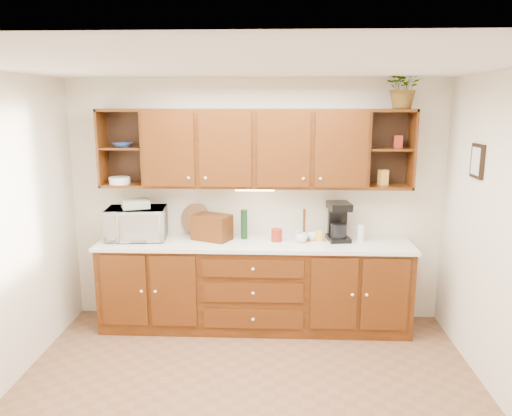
# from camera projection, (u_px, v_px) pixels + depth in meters

# --- Properties ---
(floor) EXTENTS (4.00, 4.00, 0.00)m
(floor) POSITION_uv_depth(u_px,v_px,m) (246.00, 406.00, 3.95)
(floor) COLOR brown
(floor) RESTS_ON ground
(ceiling) EXTENTS (4.00, 4.00, 0.00)m
(ceiling) POSITION_uv_depth(u_px,v_px,m) (245.00, 66.00, 3.41)
(ceiling) COLOR white
(ceiling) RESTS_ON back_wall
(back_wall) EXTENTS (4.00, 0.00, 4.00)m
(back_wall) POSITION_uv_depth(u_px,v_px,m) (256.00, 202.00, 5.39)
(back_wall) COLOR silver
(back_wall) RESTS_ON floor
(base_cabinets) EXTENTS (3.20, 0.60, 0.90)m
(base_cabinets) POSITION_uv_depth(u_px,v_px,m) (255.00, 286.00, 5.27)
(base_cabinets) COLOR #331805
(base_cabinets) RESTS_ON floor
(countertop) EXTENTS (3.24, 0.64, 0.04)m
(countertop) POSITION_uv_depth(u_px,v_px,m) (254.00, 243.00, 5.17)
(countertop) COLOR white
(countertop) RESTS_ON base_cabinets
(upper_cabinets) EXTENTS (3.20, 0.33, 0.80)m
(upper_cabinets) POSITION_uv_depth(u_px,v_px,m) (256.00, 148.00, 5.11)
(upper_cabinets) COLOR #331805
(upper_cabinets) RESTS_ON back_wall
(undercabinet_light) EXTENTS (0.40, 0.05, 0.02)m
(undercabinet_light) POSITION_uv_depth(u_px,v_px,m) (255.00, 190.00, 5.14)
(undercabinet_light) COLOR white
(undercabinet_light) RESTS_ON upper_cabinets
(framed_picture) EXTENTS (0.03, 0.24, 0.30)m
(framed_picture) POSITION_uv_depth(u_px,v_px,m) (477.00, 161.00, 4.36)
(framed_picture) COLOR black
(framed_picture) RESTS_ON right_wall
(wicker_basket) EXTENTS (0.29, 0.29, 0.13)m
(wicker_basket) POSITION_uv_depth(u_px,v_px,m) (124.00, 235.00, 5.16)
(wicker_basket) COLOR #8E613B
(wicker_basket) RESTS_ON countertop
(microwave) EXTENTS (0.64, 0.47, 0.33)m
(microwave) POSITION_uv_depth(u_px,v_px,m) (137.00, 224.00, 5.23)
(microwave) COLOR beige
(microwave) RESTS_ON countertop
(towel_stack) EXTENTS (0.33, 0.29, 0.08)m
(towel_stack) POSITION_uv_depth(u_px,v_px,m) (136.00, 204.00, 5.18)
(towel_stack) COLOR #E6CB6C
(towel_stack) RESTS_ON microwave
(wine_bottle) EXTENTS (0.08, 0.08, 0.31)m
(wine_bottle) POSITION_uv_depth(u_px,v_px,m) (244.00, 224.00, 5.24)
(wine_bottle) COLOR black
(wine_bottle) RESTS_ON countertop
(woven_tray) EXTENTS (0.35, 0.19, 0.34)m
(woven_tray) POSITION_uv_depth(u_px,v_px,m) (196.00, 234.00, 5.43)
(woven_tray) COLOR #8E613B
(woven_tray) RESTS_ON countertop
(bread_box) EXTENTS (0.45, 0.38, 0.27)m
(bread_box) POSITION_uv_depth(u_px,v_px,m) (212.00, 227.00, 5.21)
(bread_box) COLOR #331805
(bread_box) RESTS_ON countertop
(mug_tree) EXTENTS (0.29, 0.30, 0.33)m
(mug_tree) POSITION_uv_depth(u_px,v_px,m) (304.00, 235.00, 5.21)
(mug_tree) COLOR #331805
(mug_tree) RESTS_ON countertop
(canister_red) EXTENTS (0.12, 0.12, 0.13)m
(canister_red) POSITION_uv_depth(u_px,v_px,m) (277.00, 235.00, 5.16)
(canister_red) COLOR maroon
(canister_red) RESTS_ON countertop
(canister_white) EXTENTS (0.10, 0.10, 0.18)m
(canister_white) POSITION_uv_depth(u_px,v_px,m) (361.00, 233.00, 5.16)
(canister_white) COLOR white
(canister_white) RESTS_ON countertop
(canister_yellow) EXTENTS (0.10, 0.10, 0.11)m
(canister_yellow) POSITION_uv_depth(u_px,v_px,m) (320.00, 236.00, 5.18)
(canister_yellow) COLOR gold
(canister_yellow) RESTS_ON countertop
(coffee_maker) EXTENTS (0.25, 0.31, 0.40)m
(coffee_maker) POSITION_uv_depth(u_px,v_px,m) (338.00, 222.00, 5.19)
(coffee_maker) COLOR black
(coffee_maker) RESTS_ON countertop
(bowl_stack) EXTENTS (0.24, 0.24, 0.04)m
(bowl_stack) POSITION_uv_depth(u_px,v_px,m) (123.00, 145.00, 5.12)
(bowl_stack) COLOR #26458B
(bowl_stack) RESTS_ON upper_cabinets
(plate_stack) EXTENTS (0.23, 0.23, 0.07)m
(plate_stack) POSITION_uv_depth(u_px,v_px,m) (119.00, 180.00, 5.20)
(plate_stack) COLOR white
(plate_stack) RESTS_ON upper_cabinets
(pantry_box_yellow) EXTENTS (0.11, 0.10, 0.16)m
(pantry_box_yellow) POSITION_uv_depth(u_px,v_px,m) (383.00, 178.00, 5.10)
(pantry_box_yellow) COLOR gold
(pantry_box_yellow) RESTS_ON upper_cabinets
(pantry_box_red) EXTENTS (0.09, 0.08, 0.13)m
(pantry_box_red) POSITION_uv_depth(u_px,v_px,m) (398.00, 142.00, 5.03)
(pantry_box_red) COLOR maroon
(pantry_box_red) RESTS_ON upper_cabinets
(potted_plant) EXTENTS (0.38, 0.33, 0.42)m
(potted_plant) POSITION_uv_depth(u_px,v_px,m) (405.00, 87.00, 4.88)
(potted_plant) COLOR #999999
(potted_plant) RESTS_ON upper_cabinets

